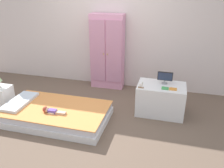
{
  "coord_description": "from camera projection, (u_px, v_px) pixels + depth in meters",
  "views": [
    {
      "loc": [
        1.31,
        -3.19,
        2.16
      ],
      "look_at": [
        0.36,
        0.37,
        0.53
      ],
      "focal_mm": 37.46,
      "sensor_mm": 36.0,
      "label": 1
    }
  ],
  "objects": [
    {
      "name": "back_wall",
      "position": [
        110.0,
        24.0,
        4.85
      ],
      "size": [
        6.4,
        0.05,
        2.7
      ],
      "primitive_type": "cube",
      "color": "silver",
      "rests_on": "ground_plane"
    },
    {
      "name": "tv_monitor",
      "position": [
        165.0,
        77.0,
        4.0
      ],
      "size": [
        0.26,
        0.1,
        0.21
      ],
      "color": "#99999E",
      "rests_on": "tv_stand"
    },
    {
      "name": "wardrobe",
      "position": [
        107.0,
        52.0,
        4.92
      ],
      "size": [
        0.7,
        0.3,
        1.57
      ],
      "color": "#E599BC",
      "rests_on": "ground_plane"
    },
    {
      "name": "book_green",
      "position": [
        165.0,
        88.0,
        3.86
      ],
      "size": [
        0.11,
        0.11,
        0.01
      ],
      "primitive_type": "cube",
      "color": "#429E51",
      "rests_on": "tv_stand"
    },
    {
      "name": "bed",
      "position": [
        56.0,
        114.0,
        3.93
      ],
      "size": [
        1.74,
        0.99,
        0.23
      ],
      "color": "white",
      "rests_on": "ground_plane"
    },
    {
      "name": "doll",
      "position": [
        50.0,
        110.0,
        3.72
      ],
      "size": [
        0.39,
        0.14,
        0.1
      ],
      "color": "#6B4CB2",
      "rests_on": "bed"
    },
    {
      "name": "nightstand",
      "position": [
        2.0,
        98.0,
        4.26
      ],
      "size": [
        0.31,
        0.31,
        0.43
      ],
      "primitive_type": "cube",
      "color": "white",
      "rests_on": "ground_plane"
    },
    {
      "name": "tv_stand",
      "position": [
        161.0,
        99.0,
        4.09
      ],
      "size": [
        0.81,
        0.53,
        0.53
      ],
      "primitive_type": "cube",
      "color": "white",
      "rests_on": "ground_plane"
    },
    {
      "name": "book_orange",
      "position": [
        173.0,
        89.0,
        3.83
      ],
      "size": [
        0.12,
        0.1,
        0.01
      ],
      "primitive_type": "cube",
      "color": "orange",
      "rests_on": "tv_stand"
    },
    {
      "name": "ground_plane",
      "position": [
        86.0,
        119.0,
        4.01
      ],
      "size": [
        10.0,
        10.0,
        0.02
      ],
      "primitive_type": "cube",
      "color": "brown"
    },
    {
      "name": "pillow",
      "position": [
        20.0,
        101.0,
        4.03
      ],
      "size": [
        0.32,
        0.71,
        0.05
      ],
      "primitive_type": "cube",
      "color": "silver",
      "rests_on": "bed"
    },
    {
      "name": "rocking_horse_toy",
      "position": [
        141.0,
        85.0,
        3.87
      ],
      "size": [
        0.09,
        0.04,
        0.11
      ],
      "color": "#8E6642",
      "rests_on": "tv_stand"
    }
  ]
}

